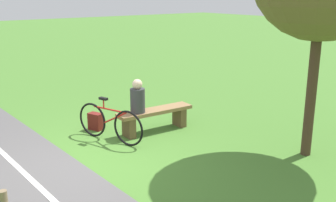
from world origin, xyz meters
name	(u,v)px	position (x,y,z in m)	size (l,w,h in m)	color
ground_plane	(87,164)	(0.00, 0.00, 0.00)	(80.00, 80.00, 0.00)	#477A2D
bench	(155,116)	(-2.08, -0.69, 0.36)	(1.83, 0.53, 0.52)	#937047
person_seated	(138,98)	(-1.63, -0.72, 0.85)	(0.34, 0.34, 0.75)	#38383D
bicycle	(110,123)	(-0.95, -0.78, 0.40)	(0.59, 1.69, 0.93)	black
backpack	(96,121)	(-1.06, -1.61, 0.19)	(0.31, 0.37, 0.39)	maroon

